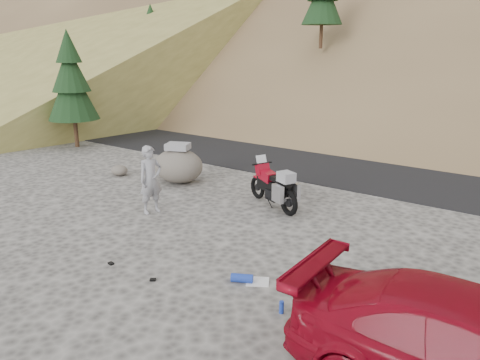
# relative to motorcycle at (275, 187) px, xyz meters

# --- Properties ---
(ground) EXTENTS (140.00, 140.00, 0.00)m
(ground) POSITION_rel_motorcycle_xyz_m (-0.42, -2.85, -0.59)
(ground) COLOR #474542
(ground) RESTS_ON ground
(road) EXTENTS (120.00, 7.00, 0.05)m
(road) POSITION_rel_motorcycle_xyz_m (-0.42, 6.15, -0.59)
(road) COLOR black
(road) RESTS_ON ground
(conifer_verge) EXTENTS (2.20, 2.20, 5.04)m
(conifer_verge) POSITION_rel_motorcycle_xyz_m (-11.42, 1.65, 2.30)
(conifer_verge) COLOR #322212
(conifer_verge) RESTS_ON ground
(motorcycle) EXTENTS (2.16, 1.21, 1.38)m
(motorcycle) POSITION_rel_motorcycle_xyz_m (0.00, 0.00, 0.00)
(motorcycle) COLOR black
(motorcycle) RESTS_ON ground
(man) EXTENTS (0.59, 0.76, 1.85)m
(man) POSITION_rel_motorcycle_xyz_m (-2.49, -2.30, -0.59)
(man) COLOR #95949A
(man) RESTS_ON ground
(boulder) EXTENTS (1.97, 1.77, 1.29)m
(boulder) POSITION_rel_motorcycle_xyz_m (-3.90, 0.25, -0.02)
(boulder) COLOR #565149
(boulder) RESTS_ON ground
(small_rock) EXTENTS (0.66, 0.61, 0.36)m
(small_rock) POSITION_rel_motorcycle_xyz_m (-6.15, -0.37, -0.41)
(small_rock) COLOR #565149
(small_rock) RESTS_ON ground
(gear_white_cloth) EXTENTS (0.57, 0.55, 0.01)m
(gear_white_cloth) POSITION_rel_motorcycle_xyz_m (2.03, -3.84, -0.58)
(gear_white_cloth) COLOR white
(gear_white_cloth) RESTS_ON ground
(gear_blue_mat) EXTENTS (0.45, 0.34, 0.17)m
(gear_blue_mat) POSITION_rel_motorcycle_xyz_m (1.79, -4.02, -0.50)
(gear_blue_mat) COLOR #1C39AA
(gear_blue_mat) RESTS_ON ground
(gear_bottle) EXTENTS (0.08, 0.08, 0.22)m
(gear_bottle) POSITION_rel_motorcycle_xyz_m (2.96, -4.50, -0.48)
(gear_bottle) COLOR #1C39AA
(gear_bottle) RESTS_ON ground
(gear_funnel) EXTENTS (0.15, 0.15, 0.18)m
(gear_funnel) POSITION_rel_motorcycle_xyz_m (3.61, -4.12, -0.50)
(gear_funnel) COLOR red
(gear_funnel) RESTS_ON ground
(gear_glove_a) EXTENTS (0.14, 0.11, 0.04)m
(gear_glove_a) POSITION_rel_motorcycle_xyz_m (-0.87, -5.02, -0.57)
(gear_glove_a) COLOR black
(gear_glove_a) RESTS_ON ground
(gear_glove_b) EXTENTS (0.14, 0.13, 0.04)m
(gear_glove_b) POSITION_rel_motorcycle_xyz_m (0.35, -4.99, -0.57)
(gear_glove_b) COLOR black
(gear_glove_b) RESTS_ON ground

